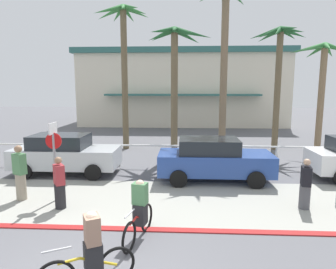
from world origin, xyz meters
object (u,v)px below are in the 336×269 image
Objects in this scene: stop_sign_bike_lane at (54,150)px; palm_tree_2 at (175,58)px; car_blue_2 at (213,159)px; pedestrian_0 at (60,185)px; cyclist_yellow_1 at (90,252)px; palm_tree_5 at (322,69)px; palm_tree_3 at (224,31)px; pedestrian_2 at (305,186)px; car_silver_1 at (65,154)px; palm_tree_1 at (123,40)px; pedestrian_1 at (20,175)px; palm_tree_4 at (279,55)px; cyclist_red_0 at (140,211)px.

palm_tree_2 is at bearing 61.81° from stop_sign_bike_lane.
car_blue_2 is 2.72× the size of pedestrian_0.
palm_tree_5 is at bearing 53.88° from cyclist_yellow_1.
palm_tree_5 is (5.87, 2.39, -1.72)m from palm_tree_3.
car_silver_1 is at bearing 159.06° from pedestrian_2.
cyclist_yellow_1 is 1.05× the size of pedestrian_2.
stop_sign_bike_lane is at bearing -143.61° from palm_tree_5.
palm_tree_2 is 7.28m from car_silver_1.
palm_tree_3 is (2.45, -0.36, 1.24)m from palm_tree_2.
cyclist_yellow_1 is at bearing -81.77° from palm_tree_1.
pedestrian_0 is 7.41m from pedestrian_2.
palm_tree_5 is 1.40× the size of car_silver_1.
pedestrian_1 reaches higher than pedestrian_0.
cyclist_yellow_1 is at bearing -113.22° from car_blue_2.
pedestrian_1 is 8.97m from pedestrian_2.
pedestrian_1 is at bearing -146.06° from palm_tree_5.
palm_tree_4 reaches higher than pedestrian_1.
palm_tree_5 reaches higher than pedestrian_2.
cyclist_red_0 is at bearing -93.51° from palm_tree_2.
palm_tree_1 is at bearing 129.08° from pedestrian_2.
palm_tree_5 is at bearing 43.85° from car_blue_2.
pedestrian_2 is at bearing 2.95° from pedestrian_0.
pedestrian_2 is at bearing -20.94° from car_silver_1.
palm_tree_4 is at bearing 61.59° from cyclist_yellow_1.
palm_tree_1 is at bearing 158.53° from palm_tree_3.
palm_tree_5 is 14.79m from cyclist_red_0.
palm_tree_3 is 10.88m from cyclist_red_0.
stop_sign_bike_lane is 3.29m from car_silver_1.
palm_tree_5 is at bearing 36.39° from stop_sign_bike_lane.
pedestrian_1 is (-10.66, -8.82, -4.60)m from palm_tree_4.
palm_tree_3 reaches higher than pedestrian_2.
palm_tree_5 is 3.81× the size of pedestrian_0.
palm_tree_2 is 3.67× the size of pedestrian_1.
pedestrian_1 reaches higher than cyclist_yellow_1.
car_blue_2 is 5.78m from pedestrian_0.
pedestrian_1 is at bearing -138.38° from palm_tree_3.
pedestrian_1 is (-13.12, -8.83, -3.83)m from palm_tree_5.
palm_tree_4 is 3.86× the size of pedestrian_1.
palm_tree_3 reaches higher than car_blue_2.
cyclist_red_0 is at bearing -128.54° from palm_tree_5.
palm_tree_4 is 1.60× the size of car_silver_1.
pedestrian_2 is at bearing -2.02° from stop_sign_bike_lane.
pedestrian_0 is at bearing 120.07° from cyclist_yellow_1.
palm_tree_2 is 4.15× the size of pedestrian_0.
palm_tree_1 reaches higher than palm_tree_4.
palm_tree_5 reaches higher than cyclist_yellow_1.
stop_sign_bike_lane is 10.03m from palm_tree_3.
cyclist_yellow_1 is (3.36, -7.26, -0.18)m from car_silver_1.
palm_tree_2 reaches higher than cyclist_yellow_1.
palm_tree_2 is at bearing -166.30° from palm_tree_5.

